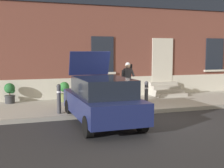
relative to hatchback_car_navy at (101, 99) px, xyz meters
The scene contains 11 objects.
ground_plane 1.93m from the hatchback_car_navy, ahead, with size 80.00×80.00×0.00m, color #232326.
sidewalk 3.37m from the hatchback_car_navy, 57.73° to the left, with size 24.00×3.60×0.15m, color #99968E.
curb_edge 2.11m from the hatchback_car_navy, 27.72° to the left, with size 24.00×0.12×0.15m, color gray.
building_facade 6.28m from the hatchback_car_navy, 71.50° to the left, with size 24.00×1.52×7.50m.
entrance_stoop 6.20m from the hatchback_car_navy, 41.55° to the left, with size 1.53×1.28×0.64m.
hatchback_car_navy is the anchor object (origin of this frame).
bollard_near_person 2.59m from the hatchback_car_navy, 30.98° to the left, with size 0.15×0.15×1.04m.
bollard_far_left 1.77m from the hatchback_car_navy, 131.05° to the left, with size 0.15×0.15×1.04m.
person_on_phone 2.94m from the hatchback_car_navy, 52.00° to the left, with size 0.51×0.50×1.75m.
planter_charcoal 4.98m from the hatchback_car_navy, 124.26° to the left, with size 0.44×0.44×0.86m.
planter_olive 3.90m from the hatchback_car_navy, 97.82° to the left, with size 0.44×0.44×0.86m.
Camera 1 is at (-4.46, -8.96, 2.30)m, focal length 47.40 mm.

